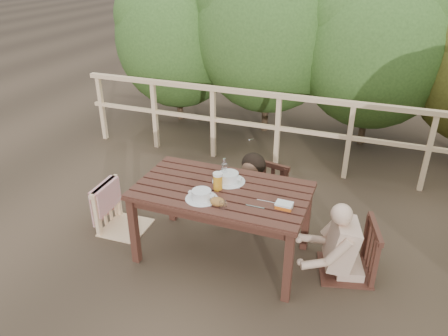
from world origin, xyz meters
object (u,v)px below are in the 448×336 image
(bread_roll, at_px, (217,202))
(tumbler, at_px, (223,206))
(soup_near, at_px, (202,195))
(bottle, at_px, (224,170))
(chair_right, at_px, (351,227))
(butter_tub, at_px, (284,206))
(diner_right, at_px, (356,218))
(soup_far, at_px, (229,178))
(chair_far, at_px, (259,172))
(table, at_px, (222,223))
(beer_glass, at_px, (218,182))
(chair_left, at_px, (121,190))
(woman, at_px, (260,165))

(bread_roll, xyz_separation_m, tumbler, (0.07, -0.04, 0.00))
(soup_near, distance_m, bread_roll, 0.16)
(bread_roll, height_order, bottle, bottle)
(chair_right, distance_m, butter_tub, 0.66)
(butter_tub, bearing_deg, tumbler, -156.16)
(diner_right, bearing_deg, soup_near, 92.92)
(soup_far, bearing_deg, chair_far, 82.05)
(diner_right, bearing_deg, chair_right, 75.55)
(table, relative_size, beer_glass, 9.12)
(chair_right, distance_m, tumbler, 1.13)
(bottle, bearing_deg, bread_roll, -77.01)
(chair_right, height_order, bottle, chair_right)
(soup_far, relative_size, bottle, 1.27)
(chair_right, bearing_deg, table, -95.92)
(bread_roll, bearing_deg, chair_left, 165.60)
(table, distance_m, chair_left, 1.10)
(table, xyz_separation_m, woman, (0.11, 0.85, 0.23))
(soup_near, distance_m, soup_far, 0.38)
(chair_right, relative_size, butter_tub, 6.78)
(beer_glass, bearing_deg, bread_roll, -69.37)
(woman, distance_m, soup_far, 0.73)
(table, distance_m, soup_near, 0.47)
(table, xyz_separation_m, butter_tub, (0.59, -0.12, 0.38))
(woman, relative_size, butter_tub, 8.29)
(soup_far, bearing_deg, beer_glass, -105.03)
(diner_right, bearing_deg, bread_roll, 96.83)
(table, bearing_deg, beer_glass, -154.98)
(soup_near, bearing_deg, beer_glass, 72.29)
(chair_left, xyz_separation_m, bottle, (1.06, 0.11, 0.36))
(beer_glass, bearing_deg, chair_right, 9.03)
(table, xyz_separation_m, chair_left, (-1.09, 0.04, 0.11))
(soup_near, bearing_deg, diner_right, 17.37)
(woman, bearing_deg, chair_left, 46.47)
(woman, distance_m, bread_roll, 1.12)
(bottle, bearing_deg, table, -76.78)
(diner_right, bearing_deg, beer_glass, 84.36)
(table, relative_size, soup_near, 5.50)
(chair_left, xyz_separation_m, tumbler, (1.22, -0.34, 0.28))
(soup_far, bearing_deg, tumbler, -75.39)
(diner_right, height_order, tumbler, diner_right)
(woman, xyz_separation_m, bottle, (-0.14, -0.70, 0.25))
(butter_tub, bearing_deg, soup_far, 157.87)
(table, relative_size, bread_roll, 12.19)
(beer_glass, bearing_deg, soup_near, -107.71)
(diner_right, xyz_separation_m, bottle, (-1.19, -0.02, 0.25))
(chair_right, height_order, diner_right, diner_right)
(bread_roll, height_order, beer_glass, beer_glass)
(chair_right, xyz_separation_m, butter_tub, (-0.54, -0.29, 0.26))
(beer_glass, bearing_deg, chair_far, 80.69)
(chair_left, bearing_deg, bread_roll, -106.48)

